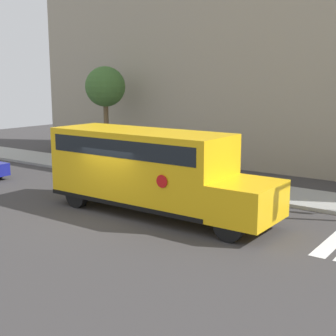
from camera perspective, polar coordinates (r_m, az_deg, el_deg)
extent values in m
plane|color=#3A3838|center=(17.73, -7.10, -5.76)|extent=(60.00, 60.00, 0.00)
cube|color=#9E9E99|center=(22.73, 4.11, -1.82)|extent=(44.00, 3.00, 0.15)
cube|color=#9E937F|center=(28.00, 11.59, 14.60)|extent=(32.00, 4.00, 13.98)
cube|color=white|center=(15.75, 19.51, -8.45)|extent=(0.50, 3.20, 0.01)
cube|color=yellow|center=(17.81, -3.39, 0.30)|extent=(7.19, 2.50, 2.68)
cube|color=yellow|center=(15.57, 9.70, -4.05)|extent=(1.88, 2.50, 1.26)
cube|color=black|center=(18.09, -3.35, -3.62)|extent=(7.19, 2.54, 0.16)
cube|color=black|center=(17.69, -3.42, 2.82)|extent=(6.61, 2.53, 0.64)
cylinder|color=red|center=(15.65, -0.77, -1.65)|extent=(0.44, 0.02, 0.44)
cylinder|color=black|center=(16.70, 11.00, -5.14)|extent=(1.00, 0.30, 1.00)
cylinder|color=black|center=(14.84, 7.44, -7.06)|extent=(1.00, 0.30, 1.00)
cylinder|color=black|center=(20.41, -6.64, -2.09)|extent=(1.00, 0.30, 1.00)
cylinder|color=black|center=(18.93, -11.06, -3.25)|extent=(1.00, 0.30, 1.00)
cylinder|color=brown|center=(29.20, -7.52, 4.60)|extent=(0.30, 0.30, 3.85)
sphere|color=#3D662D|center=(29.04, -7.65, 9.81)|extent=(2.44, 2.44, 2.44)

